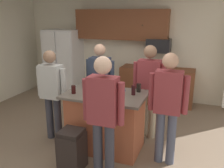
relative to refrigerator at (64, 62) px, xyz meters
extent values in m
plane|color=#7F6B56|center=(2.00, -2.38, -0.89)|extent=(7.04, 7.04, 0.00)
cube|color=beige|center=(2.00, 0.42, 0.41)|extent=(6.40, 0.10, 2.60)
cube|color=brown|center=(1.60, 0.22, 1.03)|extent=(2.40, 0.35, 0.75)
sphere|color=#4C3823|center=(2.20, 0.03, 1.03)|extent=(0.04, 0.04, 0.04)
cube|color=brown|center=(2.60, 0.10, -0.44)|extent=(1.80, 0.60, 0.90)
sphere|color=#4C3823|center=(3.05, -0.22, -0.44)|extent=(0.04, 0.04, 0.04)
cube|color=white|center=(0.00, 0.02, 0.00)|extent=(0.91, 0.70, 1.78)
cube|color=white|center=(-0.23, -0.35, 0.00)|extent=(0.43, 0.04, 1.70)
cube|color=white|center=(0.23, -0.35, 0.00)|extent=(0.43, 0.04, 1.70)
cylinder|color=#B2B2B7|center=(0.00, -0.38, 0.09)|extent=(0.02, 0.02, 0.35)
cube|color=black|center=(2.60, 0.12, 0.56)|extent=(0.56, 0.40, 0.32)
cube|color=#AD5638|center=(2.22, -2.42, -0.42)|extent=(1.16, 0.71, 0.93)
cube|color=#60564C|center=(2.22, -2.42, 0.06)|extent=(1.30, 0.85, 0.04)
cylinder|color=tan|center=(2.70, -1.78, -0.48)|extent=(0.13, 0.13, 0.82)
cylinder|color=tan|center=(2.87, -1.78, -0.48)|extent=(0.13, 0.13, 0.82)
cube|color=maroon|center=(2.78, -1.78, 0.24)|extent=(0.38, 0.22, 0.62)
sphere|color=#8C664C|center=(2.78, -1.78, 0.69)|extent=(0.22, 0.22, 0.22)
cylinder|color=maroon|center=(2.54, -1.78, 0.22)|extent=(0.09, 0.09, 0.56)
cylinder|color=maroon|center=(3.02, -1.78, 0.22)|extent=(0.09, 0.09, 0.56)
cylinder|color=#383842|center=(1.14, -2.43, -0.50)|extent=(0.13, 0.13, 0.78)
cylinder|color=#383842|center=(1.31, -2.43, -0.50)|extent=(0.13, 0.13, 0.78)
cube|color=#B7B7B2|center=(1.22, -2.43, 0.19)|extent=(0.38, 0.22, 0.59)
sphere|color=#8C664C|center=(1.22, -2.43, 0.62)|extent=(0.21, 0.21, 0.21)
cylinder|color=#B7B7B2|center=(0.98, -2.43, 0.17)|extent=(0.09, 0.09, 0.53)
cylinder|color=#B7B7B2|center=(1.46, -2.43, 0.17)|extent=(0.09, 0.09, 0.53)
cylinder|color=#383842|center=(2.40, -3.16, -0.47)|extent=(0.13, 0.13, 0.83)
cylinder|color=#383842|center=(2.57, -3.16, -0.47)|extent=(0.13, 0.13, 0.83)
cube|color=maroon|center=(2.49, -3.16, 0.25)|extent=(0.38, 0.22, 0.62)
sphere|color=beige|center=(2.49, -3.16, 0.71)|extent=(0.23, 0.23, 0.23)
cylinder|color=maroon|center=(2.25, -3.16, 0.24)|extent=(0.09, 0.09, 0.56)
cylinder|color=maroon|center=(2.73, -3.16, 0.24)|extent=(0.09, 0.09, 0.56)
cylinder|color=#4C5166|center=(3.13, -2.49, -0.48)|extent=(0.13, 0.13, 0.82)
cylinder|color=#4C5166|center=(3.30, -2.49, -0.48)|extent=(0.13, 0.13, 0.82)
cube|color=maroon|center=(3.21, -2.49, 0.24)|extent=(0.38, 0.22, 0.62)
sphere|color=tan|center=(3.21, -2.49, 0.69)|extent=(0.22, 0.22, 0.22)
cylinder|color=maroon|center=(2.97, -2.49, 0.22)|extent=(0.09, 0.09, 0.56)
cylinder|color=maroon|center=(3.45, -2.49, 0.22)|extent=(0.09, 0.09, 0.56)
cylinder|color=#232D4C|center=(1.74, -1.70, -0.49)|extent=(0.13, 0.13, 0.81)
cylinder|color=#232D4C|center=(1.91, -1.70, -0.49)|extent=(0.13, 0.13, 0.81)
cube|color=#2D384C|center=(1.83, -1.70, 0.22)|extent=(0.38, 0.22, 0.61)
sphere|color=tan|center=(1.83, -1.70, 0.66)|extent=(0.22, 0.22, 0.22)
cylinder|color=#2D384C|center=(1.59, -1.70, 0.20)|extent=(0.09, 0.09, 0.55)
cylinder|color=#2D384C|center=(2.07, -1.70, 0.20)|extent=(0.09, 0.09, 0.55)
cylinder|color=black|center=(1.74, -2.59, 0.15)|extent=(0.07, 0.07, 0.13)
cylinder|color=black|center=(1.97, -2.15, 0.16)|extent=(0.06, 0.06, 0.15)
cylinder|color=#4C6B99|center=(2.45, -2.33, 0.14)|extent=(0.08, 0.08, 0.11)
torus|color=#4C6B99|center=(2.50, -2.33, 0.14)|extent=(0.06, 0.01, 0.06)
cylinder|color=#4C6B99|center=(1.79, -2.20, 0.13)|extent=(0.09, 0.09, 0.09)
torus|color=#4C6B99|center=(1.85, -2.20, 0.13)|extent=(0.06, 0.01, 0.06)
cylinder|color=black|center=(2.66, -2.33, 0.16)|extent=(0.06, 0.06, 0.15)
cylinder|color=black|center=(2.70, -2.15, 0.15)|extent=(0.07, 0.07, 0.14)
cube|color=#B7B7BC|center=(2.14, -2.41, 0.09)|extent=(0.44, 0.30, 0.02)
cube|color=#A8A8AD|center=(2.14, -2.41, 0.11)|extent=(0.44, 0.30, 0.02)
cube|color=black|center=(1.97, -3.12, -0.62)|extent=(0.34, 0.34, 0.55)
cube|color=black|center=(1.97, -3.12, -0.31)|extent=(0.32, 0.32, 0.06)
camera|label=1|loc=(3.62, -5.90, 1.33)|focal=39.59mm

